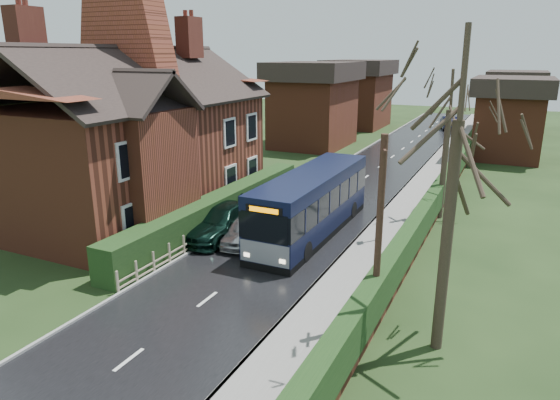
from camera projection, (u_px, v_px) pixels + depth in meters
The scene contains 18 objects.
ground at pixel (236, 278), 19.36m from camera, with size 140.00×140.00×0.00m, color #2B421C.
road at pixel (326, 208), 28.01m from camera, with size 6.00×100.00×0.02m, color black.
pavement at pixel (402, 217), 26.24m from camera, with size 2.50×100.00×0.14m, color slate.
kerb_right at pixel (379, 214), 26.74m from camera, with size 0.12×100.00×0.14m, color gray.
kerb_left at pixel (277, 201), 29.26m from camera, with size 0.12×100.00×0.10m, color gray.
front_hedge at pixel (219, 210), 25.07m from camera, with size 1.20×16.00×1.60m, color black.
picket_fence at pixel (232, 219), 24.86m from camera, with size 0.10×16.00×0.90m, color tan, non-canonical shape.
right_wall_hedge at pixel (434, 204), 25.33m from camera, with size 0.60×50.00×1.80m.
brick_house at pixel (135, 133), 25.85m from camera, with size 9.30×14.60×10.30m.
bus at pixel (312, 204), 23.64m from camera, with size 2.30×9.96×3.02m.
car_silver at pixel (245, 230), 22.79m from camera, with size 1.47×3.65×1.24m, color #B0B0B5.
car_green at pixel (222, 221), 23.56m from camera, with size 2.07×5.09×1.48m, color black.
car_distant at pixel (449, 122), 56.97m from camera, with size 1.55×4.45×1.47m, color black.
bus_stop_sign at pixel (380, 205), 22.38m from camera, with size 0.22×0.41×2.78m.
telegraph_pole at pixel (379, 235), 14.99m from camera, with size 0.34×0.77×6.18m.
tree_right_near at pixel (461, 102), 12.79m from camera, with size 4.44×4.44×9.59m.
tree_right_far at pixel (450, 102), 24.74m from camera, with size 4.18×4.18×8.07m.
tree_house_side at pixel (165, 80), 34.22m from camera, with size 3.88×3.88×8.82m.
Camera 1 is at (9.17, -15.24, 8.39)m, focal length 32.00 mm.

